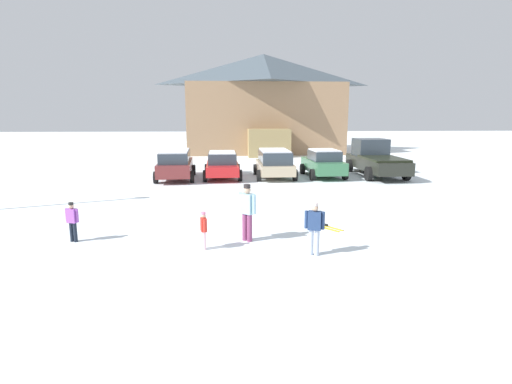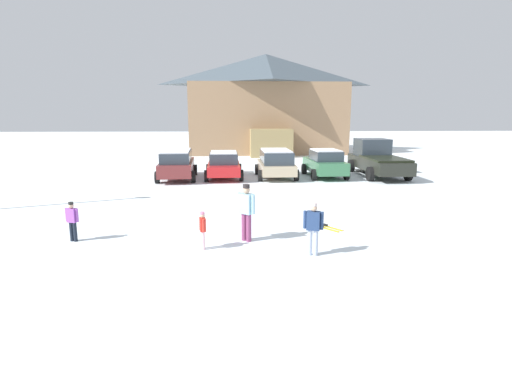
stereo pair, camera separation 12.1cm
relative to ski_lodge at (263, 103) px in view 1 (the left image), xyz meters
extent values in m
plane|color=white|center=(-3.64, -32.62, -4.74)|extent=(160.00, 160.00, 0.00)
cube|color=#957252|center=(0.00, 0.07, -1.52)|extent=(14.41, 9.71, 6.44)
pyramid|color=#424F58|center=(0.00, 0.07, 3.16)|extent=(15.01, 10.32, 2.91)
cube|color=#967F50|center=(0.08, -5.59, -3.54)|extent=(3.62, 1.85, 2.40)
cube|color=maroon|center=(-6.32, -17.31, -4.07)|extent=(2.05, 4.53, 0.69)
cube|color=#2D3842|center=(-6.32, -17.40, -3.43)|extent=(1.77, 3.46, 0.57)
cube|color=white|center=(-6.32, -17.40, -3.12)|extent=(1.66, 3.28, 0.06)
cylinder|color=black|center=(-7.36, -16.00, -4.42)|extent=(0.26, 0.65, 0.64)
cylinder|color=black|center=(-5.45, -15.88, -4.42)|extent=(0.26, 0.65, 0.64)
cylinder|color=black|center=(-7.19, -18.74, -4.42)|extent=(0.26, 0.65, 0.64)
cylinder|color=black|center=(-5.28, -18.62, -4.42)|extent=(0.26, 0.65, 0.64)
cube|color=red|center=(-3.68, -16.97, -4.14)|extent=(1.91, 4.40, 0.56)
cube|color=#2D3842|center=(-3.67, -17.19, -3.56)|extent=(1.63, 2.31, 0.59)
cube|color=white|center=(-3.67, -17.19, -3.23)|extent=(1.52, 2.19, 0.06)
cylinder|color=black|center=(-4.68, -15.65, -4.42)|extent=(0.24, 0.65, 0.64)
cylinder|color=black|center=(-2.76, -15.60, -4.42)|extent=(0.24, 0.65, 0.64)
cylinder|color=black|center=(-4.60, -18.35, -4.42)|extent=(0.24, 0.65, 0.64)
cylinder|color=black|center=(-2.68, -18.29, -4.42)|extent=(0.24, 0.65, 0.64)
cube|color=tan|center=(-0.66, -17.12, -4.13)|extent=(1.95, 4.07, 0.57)
cube|color=#2D3842|center=(-0.66, -17.20, -3.51)|extent=(1.71, 3.10, 0.68)
cube|color=white|center=(-0.66, -17.20, -3.13)|extent=(1.59, 2.95, 0.06)
cylinder|color=black|center=(-1.69, -15.89, -4.42)|extent=(0.23, 0.64, 0.64)
cylinder|color=black|center=(0.32, -15.85, -4.42)|extent=(0.23, 0.64, 0.64)
cylinder|color=black|center=(-1.64, -18.39, -4.42)|extent=(0.23, 0.64, 0.64)
cylinder|color=black|center=(0.37, -18.35, -4.42)|extent=(0.23, 0.64, 0.64)
cube|color=#37724A|center=(2.23, -16.98, -4.07)|extent=(1.95, 4.09, 0.69)
cube|color=#2D3842|center=(2.25, -17.18, -3.45)|extent=(1.64, 2.16, 0.56)
cube|color=white|center=(2.25, -17.18, -3.14)|extent=(1.53, 2.05, 0.06)
cylinder|color=black|center=(1.23, -15.79, -4.42)|extent=(0.25, 0.65, 0.64)
cylinder|color=black|center=(3.10, -15.69, -4.42)|extent=(0.25, 0.65, 0.64)
cylinder|color=black|center=(1.37, -18.27, -4.42)|extent=(0.25, 0.65, 0.64)
cylinder|color=black|center=(3.24, -18.17, -4.42)|extent=(0.25, 0.65, 0.64)
cube|color=black|center=(5.49, -16.83, -3.99)|extent=(2.03, 5.94, 0.70)
cube|color=#2D3842|center=(5.48, -15.64, -3.11)|extent=(1.84, 1.91, 1.05)
cube|color=black|center=(5.50, -17.86, -3.58)|extent=(2.01, 3.27, 0.12)
cylinder|color=black|center=(4.39, -15.06, -4.34)|extent=(0.27, 0.80, 0.80)
cylinder|color=black|center=(6.55, -15.04, -4.34)|extent=(0.27, 0.80, 0.80)
cylinder|color=black|center=(4.42, -18.61, -4.34)|extent=(0.27, 0.80, 0.80)
cylinder|color=black|center=(6.59, -18.59, -4.34)|extent=(0.27, 0.80, 0.80)
cylinder|color=#19202D|center=(-7.75, -28.67, -4.45)|extent=(0.10, 0.10, 0.57)
cylinder|color=#19202D|center=(-7.63, -28.71, -4.45)|extent=(0.10, 0.10, 0.57)
cube|color=purple|center=(-7.69, -28.69, -3.96)|extent=(0.32, 0.25, 0.40)
cylinder|color=purple|center=(-7.86, -28.63, -3.95)|extent=(0.08, 0.08, 0.38)
cylinder|color=purple|center=(-7.52, -28.74, -3.95)|extent=(0.08, 0.08, 0.38)
sphere|color=tan|center=(-7.69, -28.69, -3.69)|extent=(0.15, 0.15, 0.15)
cylinder|color=#252525|center=(-7.69, -28.69, -3.61)|extent=(0.14, 0.14, 0.07)
cylinder|color=#7C3860|center=(-2.75, -28.84, -4.33)|extent=(0.15, 0.15, 0.82)
cylinder|color=#7C3860|center=(-2.61, -28.96, -4.33)|extent=(0.15, 0.15, 0.82)
cube|color=#94C2D8|center=(-2.68, -28.90, -3.63)|extent=(0.46, 0.45, 0.58)
cylinder|color=#94C2D8|center=(-2.87, -28.73, -3.61)|extent=(0.11, 0.11, 0.55)
cylinder|color=#94C2D8|center=(-2.49, -29.07, -3.61)|extent=(0.11, 0.11, 0.55)
sphere|color=tan|center=(-2.68, -28.90, -3.23)|extent=(0.21, 0.21, 0.21)
cylinder|color=#282324|center=(-2.68, -28.90, -3.12)|extent=(0.20, 0.20, 0.10)
cylinder|color=#A2AEC7|center=(-1.06, -30.19, -4.39)|extent=(0.13, 0.13, 0.69)
cylinder|color=#A2AEC7|center=(-0.91, -30.23, -4.39)|extent=(0.13, 0.13, 0.69)
cube|color=navy|center=(-0.99, -30.21, -3.80)|extent=(0.38, 0.30, 0.49)
cylinder|color=navy|center=(-1.19, -30.14, -3.79)|extent=(0.09, 0.09, 0.46)
cylinder|color=navy|center=(-0.78, -30.28, -3.79)|extent=(0.09, 0.09, 0.46)
sphere|color=tan|center=(-0.99, -30.21, -3.47)|extent=(0.18, 0.18, 0.18)
cylinder|color=beige|center=(-0.99, -30.21, -3.37)|extent=(0.17, 0.17, 0.08)
cylinder|color=#EDBBC8|center=(-3.89, -29.53, -4.48)|extent=(0.09, 0.09, 0.51)
cylinder|color=#EDBBC8|center=(-3.87, -29.64, -4.48)|extent=(0.09, 0.09, 0.51)
cube|color=red|center=(-3.88, -29.58, -4.04)|extent=(0.20, 0.28, 0.36)
cylinder|color=red|center=(-3.92, -29.43, -4.03)|extent=(0.07, 0.07, 0.35)
cylinder|color=red|center=(-3.85, -29.74, -4.03)|extent=(0.07, 0.07, 0.35)
sphere|color=tan|center=(-3.88, -29.58, -3.79)|extent=(0.13, 0.13, 0.13)
cylinder|color=pink|center=(-3.88, -29.58, -3.72)|extent=(0.13, 0.13, 0.06)
cube|color=gold|center=(-0.03, -27.55, -4.73)|extent=(0.91, 1.15, 0.02)
cube|color=black|center=(-0.06, -27.51, -4.69)|extent=(0.19, 0.21, 0.06)
cube|color=gold|center=(-0.19, -27.67, -4.73)|extent=(0.91, 1.15, 0.02)
cube|color=black|center=(-0.22, -27.63, -4.69)|extent=(0.19, 0.21, 0.06)
camera|label=1|loc=(-3.08, -40.05, -1.11)|focal=28.00mm
camera|label=2|loc=(-2.96, -40.05, -1.11)|focal=28.00mm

